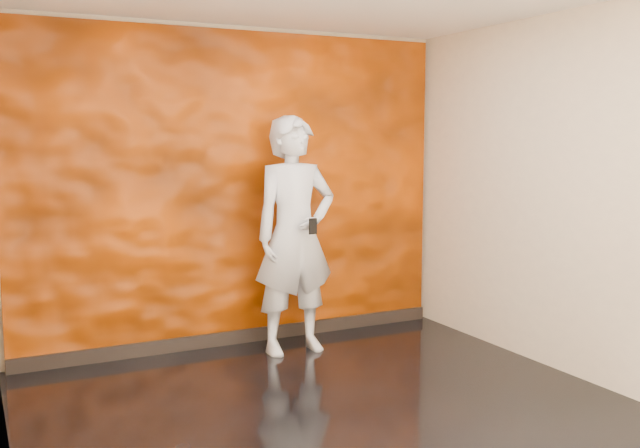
% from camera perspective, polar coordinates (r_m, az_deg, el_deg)
% --- Properties ---
extents(room, '(4.02, 4.02, 2.81)m').
position_cam_1_polar(room, '(4.54, 1.88, 1.37)').
color(room, black).
rests_on(room, ground).
extents(feature_wall, '(3.90, 0.06, 2.75)m').
position_cam_1_polar(feature_wall, '(6.33, -6.58, 2.75)').
color(feature_wall, '#CA4600').
rests_on(feature_wall, ground).
extents(baseboard, '(3.90, 0.04, 0.12)m').
position_cam_1_polar(baseboard, '(6.52, -6.30, -8.91)').
color(baseboard, black).
rests_on(baseboard, ground).
extents(man, '(0.75, 0.51, 2.02)m').
position_cam_1_polar(man, '(6.06, -2.01, -0.91)').
color(man, '#ADB2BE').
rests_on(man, ground).
extents(phone, '(0.07, 0.02, 0.13)m').
position_cam_1_polar(phone, '(5.79, -0.57, -0.17)').
color(phone, black).
rests_on(phone, man).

